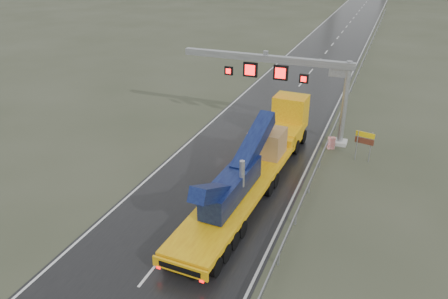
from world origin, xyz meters
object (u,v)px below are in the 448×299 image
at_px(sign_gantry, 289,75).
at_px(exit_sign_pair, 364,141).
at_px(heavy_haul_truck, 261,154).
at_px(striped_barrier, 331,143).

height_order(sign_gantry, exit_sign_pair, sign_gantry).
xyz_separation_m(heavy_haul_truck, striped_barrier, (4.04, 6.88, -1.37)).
relative_size(sign_gantry, exit_sign_pair, 5.93).
xyz_separation_m(heavy_haul_truck, exit_sign_pair, (6.68, 5.49, -0.12)).
bearing_deg(sign_gantry, striped_barrier, -15.95).
height_order(heavy_haul_truck, striped_barrier, heavy_haul_truck).
bearing_deg(striped_barrier, exit_sign_pair, -46.96).
bearing_deg(sign_gantry, exit_sign_pair, -20.70).
height_order(sign_gantry, striped_barrier, sign_gantry).
height_order(sign_gantry, heavy_haul_truck, sign_gantry).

